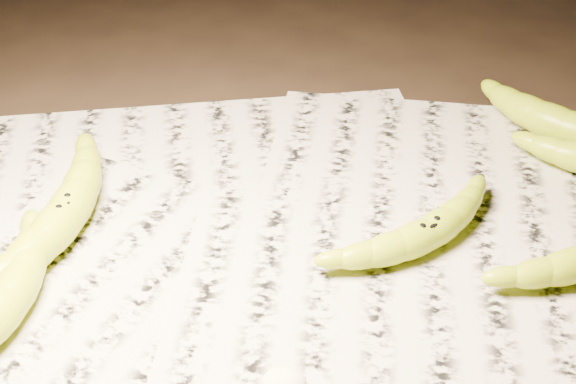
# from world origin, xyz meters

# --- Properties ---
(ground) EXTENTS (3.00, 3.00, 0.00)m
(ground) POSITION_xyz_m (0.00, 0.00, 0.00)
(ground) COLOR black
(ground) RESTS_ON ground
(newspaper_patch) EXTENTS (0.90, 0.70, 0.01)m
(newspaper_patch) POSITION_xyz_m (0.04, -0.04, 0.00)
(newspaper_patch) COLOR #B8B19E
(newspaper_patch) RESTS_ON ground
(banana_left_a) EXTENTS (0.10, 0.23, 0.04)m
(banana_left_a) POSITION_xyz_m (-0.23, 0.01, 0.03)
(banana_left_a) COLOR #B4CF19
(banana_left_a) RESTS_ON newspaper_patch
(banana_left_b) EXTENTS (0.09, 0.20, 0.04)m
(banana_left_b) POSITION_xyz_m (-0.25, -0.10, 0.03)
(banana_left_b) COLOR #B4CF19
(banana_left_b) RESTS_ON newspaper_patch
(banana_center) EXTENTS (0.17, 0.16, 0.03)m
(banana_center) POSITION_xyz_m (0.10, 0.01, 0.02)
(banana_center) COLOR #B4CF19
(banana_center) RESTS_ON newspaper_patch
(banana_upper_b) EXTENTS (0.20, 0.17, 0.04)m
(banana_upper_b) POSITION_xyz_m (0.27, 0.20, 0.03)
(banana_upper_b) COLOR #B4CF19
(banana_upper_b) RESTS_ON newspaper_patch
(flesh_chunk_b) EXTENTS (0.03, 0.03, 0.02)m
(flesh_chunk_b) POSITION_xyz_m (-0.02, -0.16, 0.02)
(flesh_chunk_b) COLOR beige
(flesh_chunk_b) RESTS_ON newspaper_patch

